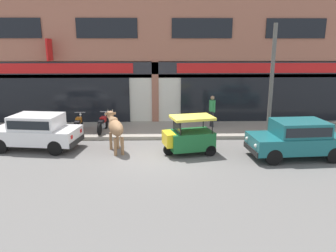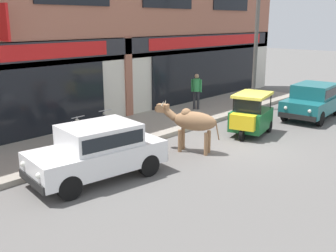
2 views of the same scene
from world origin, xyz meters
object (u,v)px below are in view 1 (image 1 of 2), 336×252
at_px(car_1, 36,130).
at_px(cow, 115,128).
at_px(motorcycle_1, 103,124).
at_px(utility_pole, 272,81).
at_px(car_0, 297,137).
at_px(motorcycle_0, 78,125).
at_px(auto_rickshaw, 189,138).
at_px(pedestrian, 212,108).

bearing_deg(car_1, cow, -7.41).
xyz_separation_m(motorcycle_1, utility_pole, (7.82, -0.68, 2.12)).
xyz_separation_m(cow, motorcycle_1, (-0.95, 2.55, -0.46)).
height_order(cow, motorcycle_1, cow).
distance_m(car_1, utility_pole, 10.46).
xyz_separation_m(car_0, motorcycle_0, (-9.13, 3.38, -0.27)).
bearing_deg(motorcycle_0, auto_rickshaw, -29.00).
bearing_deg(car_1, motorcycle_1, 41.69).
distance_m(car_1, auto_rickshaw, 6.33).
bearing_deg(auto_rickshaw, motorcycle_1, 143.31).
relative_size(car_1, utility_pole, 0.75).
xyz_separation_m(car_1, motorcycle_1, (2.38, 2.12, -0.27)).
distance_m(cow, car_1, 3.36).
bearing_deg(cow, motorcycle_0, 130.62).
distance_m(car_0, car_1, 10.46).
bearing_deg(utility_pole, cow, -164.76).
height_order(car_0, motorcycle_0, car_0).
distance_m(motorcycle_0, motorcycle_1, 1.14).
bearing_deg(auto_rickshaw, pedestrian, 67.93).
height_order(car_1, auto_rickshaw, auto_rickshaw).
bearing_deg(pedestrian, motorcycle_0, -171.92).
height_order(car_0, car_1, same).
relative_size(cow, pedestrian, 1.29).
xyz_separation_m(auto_rickshaw, motorcycle_0, (-5.03, 2.79, -0.11)).
xyz_separation_m(pedestrian, utility_pole, (2.41, -1.49, 1.52)).
relative_size(cow, auto_rickshaw, 0.97).
relative_size(car_0, pedestrian, 2.31).
distance_m(auto_rickshaw, motorcycle_0, 5.75).
relative_size(car_0, motorcycle_1, 2.04).
xyz_separation_m(cow, auto_rickshaw, (2.94, -0.36, -0.35)).
bearing_deg(motorcycle_0, pedestrian, 8.08).
distance_m(cow, motorcycle_0, 3.24).
distance_m(auto_rickshaw, utility_pole, 4.94).
bearing_deg(utility_pole, car_1, -171.97).
relative_size(car_0, utility_pole, 0.74).
bearing_deg(motorcycle_0, motorcycle_1, 5.92).
height_order(cow, car_1, cow).
height_order(car_0, motorcycle_1, car_0).
relative_size(motorcycle_1, utility_pole, 0.36).
relative_size(auto_rickshaw, motorcycle_1, 1.18).
bearing_deg(cow, pedestrian, 37.04).
relative_size(auto_rickshaw, utility_pole, 0.43).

